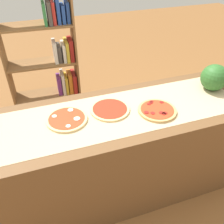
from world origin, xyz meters
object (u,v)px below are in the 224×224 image
at_px(bookshelf, 52,63).
at_px(pizza_plain_1, 110,109).
at_px(pizza_mozzarella_0, 67,119).
at_px(watermelon, 214,78).
at_px(pizza_pepperoni_2, 157,110).

bearing_deg(bookshelf, pizza_plain_1, -75.76).
bearing_deg(pizza_plain_1, bookshelf, 104.24).
height_order(pizza_mozzarella_0, bookshelf, bookshelf).
bearing_deg(pizza_mozzarella_0, pizza_plain_1, 2.52).
height_order(pizza_mozzarella_0, watermelon, watermelon).
height_order(pizza_plain_1, bookshelf, bookshelf).
relative_size(pizza_mozzarella_0, watermelon, 1.33).
bearing_deg(watermelon, pizza_mozzarella_0, -178.78).
relative_size(pizza_plain_1, pizza_pepperoni_2, 1.04).
distance_m(pizza_mozzarella_0, watermelon, 1.29).
bearing_deg(bookshelf, watermelon, -42.77).
bearing_deg(pizza_pepperoni_2, pizza_mozzarella_0, 170.05).
distance_m(pizza_plain_1, bookshelf, 1.20).
bearing_deg(bookshelf, pizza_mozzarella_0, -92.16).
bearing_deg(bookshelf, pizza_pepperoni_2, -63.92).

